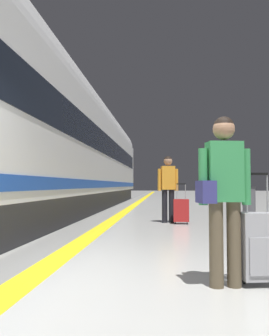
{
  "coord_description": "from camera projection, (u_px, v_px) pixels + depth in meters",
  "views": [
    {
      "loc": [
        0.49,
        -3.73,
        0.97
      ],
      "look_at": [
        -0.14,
        4.33,
        1.35
      ],
      "focal_mm": 39.12,
      "sensor_mm": 36.0,
      "label": 1
    }
  ],
  "objects": [
    {
      "name": "ground_plane",
      "position": [
        115.0,
        281.0,
        3.71
      ],
      "size": [
        120.0,
        120.0,
        0.0
      ],
      "primitive_type": "plane",
      "color": "#B7B7B2"
    },
    {
      "name": "safety_line_strip",
      "position": [
        126.0,
        211.0,
        13.74
      ],
      "size": [
        0.36,
        80.0,
        0.01
      ],
      "primitive_type": "cube",
      "color": "yellow",
      "rests_on": "ground"
    },
    {
      "name": "tactile_edge_band",
      "position": [
        116.0,
        211.0,
        13.77
      ],
      "size": [
        0.72,
        80.0,
        0.01
      ],
      "primitive_type": "cube",
      "color": "slate",
      "rests_on": "ground"
    },
    {
      "name": "high_speed_train",
      "position": [
        64.0,
        143.0,
        13.34
      ],
      "size": [
        2.94,
        28.3,
        4.97
      ],
      "color": "#38383D",
      "rests_on": "ground"
    },
    {
      "name": "traveller_foreground",
      "position": [
        223.0,
        188.0,
        3.51
      ],
      "size": [
        0.53,
        0.33,
        1.64
      ],
      "color": "brown",
      "rests_on": "ground"
    },
    {
      "name": "rolling_suitcase_foreground",
      "position": [
        260.0,
        246.0,
        3.54
      ],
      "size": [
        0.41,
        0.29,
        1.09
      ],
      "color": "#9E9EA3",
      "rests_on": "ground"
    },
    {
      "name": "passenger_near",
      "position": [
        168.0,
        184.0,
        9.48
      ],
      "size": [
        0.53,
        0.26,
        1.72
      ],
      "color": "black",
      "rests_on": "ground"
    },
    {
      "name": "suitcase_near",
      "position": [
        181.0,
        210.0,
        9.12
      ],
      "size": [
        0.38,
        0.24,
        1.01
      ],
      "color": "#A51E1E",
      "rests_on": "ground"
    },
    {
      "name": "waste_bin",
      "position": [
        249.0,
        200.0,
        12.8
      ],
      "size": [
        0.46,
        0.46,
        0.91
      ],
      "color": "#4C4C51",
      "rests_on": "ground"
    }
  ]
}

